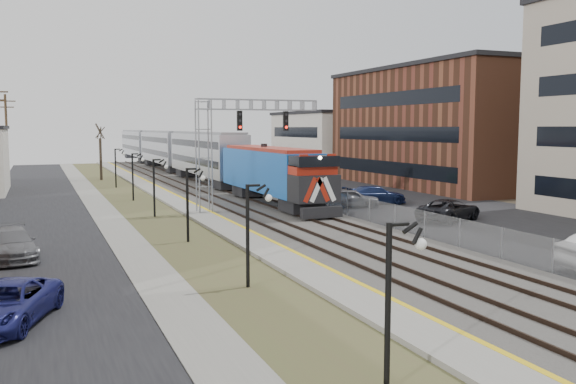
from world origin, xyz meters
TOP-DOWN VIEW (x-y plane):
  - ground at (0.00, 0.00)m, footprint 160.00×160.00m
  - street_west at (-11.50, 35.00)m, footprint 7.00×120.00m
  - sidewalk at (-7.00, 35.00)m, footprint 2.00×120.00m
  - grass_median at (-4.00, 35.00)m, footprint 4.00×120.00m
  - platform at (-1.00, 35.00)m, footprint 2.00×120.00m
  - ballast_bed at (4.00, 35.00)m, footprint 8.00×120.00m
  - parking_lot at (16.00, 35.00)m, footprint 16.00×120.00m
  - platform_edge at (-0.12, 35.00)m, footprint 0.24×120.00m
  - track_near at (2.00, 35.00)m, footprint 1.58×120.00m
  - track_far at (5.50, 35.00)m, footprint 1.58×120.00m
  - train at (5.50, 65.85)m, footprint 3.00×85.85m
  - signal_gantry at (1.22, 27.99)m, footprint 9.00×1.07m
  - lampposts at (-4.00, 18.29)m, footprint 0.14×62.14m
  - fence at (8.20, 35.00)m, footprint 0.04×120.00m
  - buildings_east at (30.00, 31.18)m, footprint 16.00×76.00m
  - bare_trees at (-12.66, 38.91)m, footprint 12.30×42.30m
  - car_lot_c at (13.54, 18.91)m, footprint 5.67×4.25m
  - car_lot_d at (13.50, 28.29)m, footprint 5.15×2.27m
  - car_lot_e at (10.85, 27.29)m, footprint 4.56×3.04m
  - car_lot_f at (11.23, 40.85)m, footprint 4.94×3.27m
  - car_street_a at (-12.31, 6.67)m, footprint 3.73×5.22m
  - car_street_b at (-12.51, 17.00)m, footprint 2.58×5.04m

SIDE VIEW (x-z plane):
  - ground at x=0.00m, z-range 0.00..0.00m
  - street_west at x=-11.50m, z-range 0.00..0.04m
  - parking_lot at x=16.00m, z-range 0.00..0.04m
  - grass_median at x=-4.00m, z-range 0.00..0.06m
  - sidewalk at x=-7.00m, z-range 0.00..0.08m
  - ballast_bed at x=4.00m, z-range 0.00..0.20m
  - platform at x=-1.00m, z-range 0.00..0.24m
  - platform_edge at x=-0.12m, z-range 0.24..0.25m
  - track_near at x=2.00m, z-range 0.20..0.35m
  - track_far at x=5.50m, z-range 0.20..0.35m
  - car_street_a at x=-12.31m, z-range 0.00..1.32m
  - car_street_b at x=-12.51m, z-range 0.00..1.40m
  - car_lot_c at x=13.54m, z-range 0.00..1.43m
  - car_lot_e at x=10.85m, z-range 0.00..1.44m
  - car_lot_d at x=13.50m, z-range 0.00..1.47m
  - car_lot_f at x=11.23m, z-range 0.00..1.54m
  - fence at x=8.20m, z-range 0.00..1.60m
  - lampposts at x=-4.00m, z-range 0.00..4.00m
  - bare_trees at x=-12.66m, z-range -0.27..5.68m
  - train at x=5.50m, z-range 0.26..5.58m
  - signal_gantry at x=1.22m, z-range 1.51..9.66m
  - buildings_east at x=30.00m, z-range -1.19..13.81m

